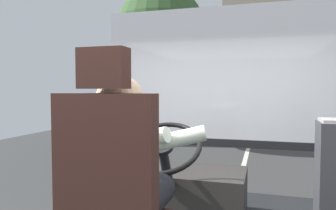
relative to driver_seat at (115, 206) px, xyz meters
name	(u,v)px	position (x,y,z in m)	size (l,w,h in m)	color
ground	(248,149)	(0.22, 9.21, -1.39)	(18.00, 44.00, 0.06)	#383838
driver_seat	(115,206)	(0.00, 0.00, 0.00)	(0.48, 0.48, 1.27)	black
bus_driver	(125,168)	(0.00, 0.12, 0.15)	(0.77, 0.54, 0.75)	black
steering_console	(179,190)	(0.00, 1.20, -0.30)	(1.10, 1.02, 0.83)	#282623
windshield_panel	(219,92)	(0.22, 2.03, 0.52)	(2.50, 0.08, 1.48)	silver
street_tree	(161,31)	(-2.64, 8.79, 2.48)	(2.90, 2.90, 5.33)	#4C3828
shop_building	(331,45)	(4.39, 19.29, 3.06)	(12.08, 4.80, 8.86)	gray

